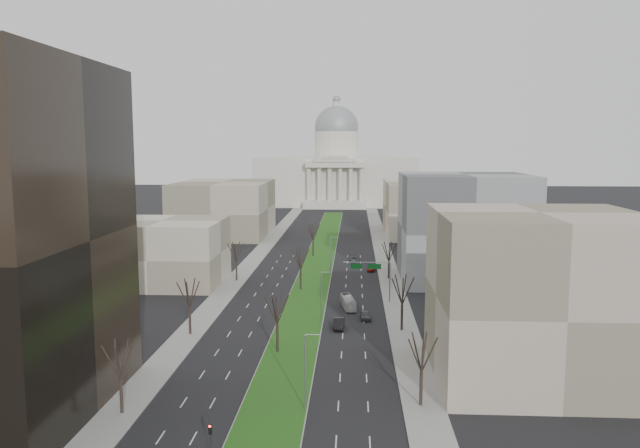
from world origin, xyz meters
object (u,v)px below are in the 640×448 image
(car_grey_near, at_px, (365,315))
(car_grey_far, at_px, (354,259))
(car_black, at_px, (339,324))
(car_red, at_px, (371,268))
(box_van, at_px, (348,302))

(car_grey_near, xyz_separation_m, car_grey_far, (-2.03, 54.41, -0.11))
(car_black, bearing_deg, car_red, 83.73)
(car_grey_near, distance_m, car_red, 42.54)
(car_red, distance_m, car_grey_far, 12.66)
(car_grey_near, bearing_deg, box_van, 109.51)
(car_grey_near, height_order, car_red, car_grey_near)
(car_grey_far, bearing_deg, car_black, -95.22)
(car_red, bearing_deg, car_black, -92.43)
(car_grey_near, xyz_separation_m, car_black, (-4.49, -5.70, 0.10))
(car_black, bearing_deg, box_van, 85.48)
(car_black, relative_size, car_grey_far, 1.13)
(car_black, height_order, box_van, box_van)
(car_grey_near, height_order, car_grey_far, car_grey_near)
(car_grey_far, distance_m, box_van, 47.03)
(car_black, distance_m, car_grey_far, 60.16)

